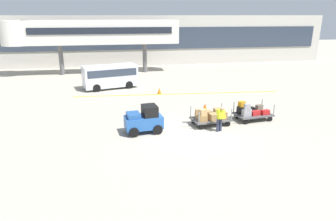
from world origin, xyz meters
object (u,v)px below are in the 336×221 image
(baggage_tug, at_px, (144,120))
(shuttle_van, at_px, (110,75))
(baggage_cart_middle, at_px, (252,112))
(baggage_handler, at_px, (220,117))
(baggage_cart_lead, at_px, (211,116))
(safety_cone_far, at_px, (205,107))
(safety_cone_near, at_px, (159,91))

(baggage_tug, bearing_deg, shuttle_van, 99.37)
(baggage_cart_middle, distance_m, baggage_handler, 3.14)
(baggage_cart_lead, xyz_separation_m, shuttle_van, (-6.01, 11.01, 0.69))
(baggage_cart_middle, bearing_deg, baggage_handler, -149.41)
(baggage_cart_middle, distance_m, safety_cone_far, 3.36)
(baggage_cart_lead, distance_m, baggage_handler, 1.23)
(baggage_tug, xyz_separation_m, baggage_handler, (4.30, -0.69, 0.11))
(baggage_tug, height_order, baggage_cart_middle, baggage_tug)
(shuttle_van, bearing_deg, baggage_cart_middle, -50.01)
(baggage_cart_middle, relative_size, baggage_handler, 1.96)
(safety_cone_far, bearing_deg, baggage_tug, -144.70)
(baggage_cart_middle, xyz_separation_m, safety_cone_near, (-4.79, 7.63, -0.26))
(baggage_handler, bearing_deg, shuttle_van, 116.95)
(baggage_cart_lead, distance_m, safety_cone_near, 8.28)
(baggage_tug, distance_m, baggage_cart_lead, 4.15)
(baggage_handler, relative_size, safety_cone_far, 2.84)
(baggage_cart_lead, height_order, shuttle_van, shuttle_van)
(shuttle_van, bearing_deg, safety_cone_near, -35.93)
(baggage_cart_middle, height_order, shuttle_van, shuttle_van)
(safety_cone_near, distance_m, safety_cone_far, 5.79)
(baggage_tug, height_order, baggage_handler, baggage_tug)
(shuttle_van, relative_size, safety_cone_far, 9.32)
(baggage_cart_lead, bearing_deg, baggage_handler, -81.17)
(baggage_cart_lead, height_order, safety_cone_far, baggage_cart_lead)
(baggage_cart_middle, height_order, safety_cone_near, baggage_cart_middle)
(baggage_handler, height_order, safety_cone_near, baggage_handler)
(baggage_cart_lead, distance_m, baggage_cart_middle, 2.90)
(shuttle_van, bearing_deg, baggage_cart_lead, -61.36)
(baggage_handler, relative_size, shuttle_van, 0.30)
(baggage_cart_lead, relative_size, safety_cone_far, 5.58)
(safety_cone_near, bearing_deg, baggage_cart_lead, -76.57)
(baggage_tug, xyz_separation_m, baggage_cart_lead, (4.12, 0.49, -0.20))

